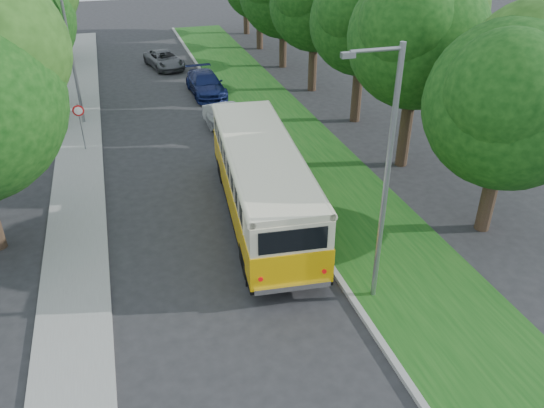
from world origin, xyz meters
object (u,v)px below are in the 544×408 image
object	(u,v)px
car_grey	(164,59)
car_blue	(206,84)
lamppost_near	(384,175)
vintage_bus	(262,184)
car_white	(229,120)
car_silver	(232,124)
lamppost_far	(69,50)

from	to	relation	value
car_grey	car_blue	bearing A→B (deg)	-88.00
car_grey	lamppost_near	bearing A→B (deg)	-96.14
lamppost_near	vintage_bus	size ratio (longest dim) A/B	0.76
car_blue	car_grey	world-z (taller)	car_blue
car_blue	car_grey	bearing A→B (deg)	102.25
lamppost_near	vintage_bus	xyz separation A→B (m)	(-1.97, 5.64, -2.80)
vintage_bus	car_blue	xyz separation A→B (m)	(0.76, 15.98, -0.85)
vintage_bus	car_white	world-z (taller)	vintage_bus
car_white	car_grey	xyz separation A→B (m)	(-1.81, 13.91, -0.07)
lamppost_near	car_silver	distance (m)	14.66
car_silver	car_blue	bearing A→B (deg)	82.76
car_white	car_silver	bearing A→B (deg)	-100.79
vintage_bus	car_blue	bearing A→B (deg)	92.79
lamppost_far	car_blue	distance (m)	8.98
lamppost_far	car_silver	distance (m)	9.46
lamppost_near	car_silver	size ratio (longest dim) A/B	1.84
car_silver	car_grey	distance (m)	14.78
lamppost_near	car_white	bearing A→B (deg)	94.62
car_silver	lamppost_near	bearing A→B (deg)	-92.37
car_silver	lamppost_far	bearing A→B (deg)	143.32
lamppost_near	car_silver	world-z (taller)	lamppost_near
vintage_bus	car_blue	distance (m)	16.02
lamppost_near	car_blue	world-z (taller)	lamppost_near
lamppost_near	lamppost_far	bearing A→B (deg)	115.71
lamppost_near	car_silver	bearing A→B (deg)	94.87
lamppost_far	car_white	bearing A→B (deg)	-24.94
lamppost_far	car_blue	world-z (taller)	lamppost_far
car_white	vintage_bus	bearing A→B (deg)	-105.48
vintage_bus	car_silver	size ratio (longest dim) A/B	2.42
lamppost_far	car_grey	distance (m)	12.39
lamppost_near	car_grey	world-z (taller)	lamppost_near
car_white	car_blue	xyz separation A→B (m)	(0.00, 6.70, 0.02)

